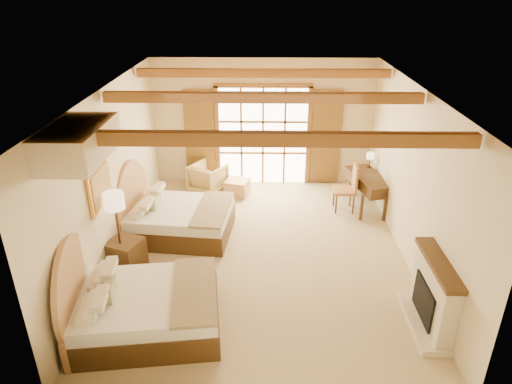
{
  "coord_description": "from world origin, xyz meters",
  "views": [
    {
      "loc": [
        0.04,
        -7.63,
        4.89
      ],
      "look_at": [
        -0.11,
        0.2,
        1.22
      ],
      "focal_mm": 32.0,
      "sensor_mm": 36.0,
      "label": 1
    }
  ],
  "objects_px": {
    "bed_far": "(172,217)",
    "nightstand": "(126,257)",
    "bed_near": "(136,305)",
    "armchair": "(208,178)",
    "desk": "(368,190)"
  },
  "relations": [
    {
      "from": "bed_near",
      "to": "armchair",
      "type": "relative_size",
      "value": 2.94
    },
    {
      "from": "bed_near",
      "to": "armchair",
      "type": "height_order",
      "value": "bed_near"
    },
    {
      "from": "bed_near",
      "to": "armchair",
      "type": "bearing_deg",
      "value": 76.9
    },
    {
      "from": "nightstand",
      "to": "armchair",
      "type": "xyz_separation_m",
      "value": [
        1.08,
        3.55,
        0.03
      ]
    },
    {
      "from": "bed_near",
      "to": "nightstand",
      "type": "height_order",
      "value": "bed_near"
    },
    {
      "from": "bed_near",
      "to": "nightstand",
      "type": "xyz_separation_m",
      "value": [
        -0.57,
        1.46,
        -0.1
      ]
    },
    {
      "from": "bed_near",
      "to": "bed_far",
      "type": "relative_size",
      "value": 1.05
    },
    {
      "from": "bed_near",
      "to": "desk",
      "type": "height_order",
      "value": "bed_near"
    },
    {
      "from": "bed_near",
      "to": "nightstand",
      "type": "relative_size",
      "value": 3.54
    },
    {
      "from": "bed_far",
      "to": "nightstand",
      "type": "xyz_separation_m",
      "value": [
        -0.58,
        -1.4,
        -0.08
      ]
    },
    {
      "from": "armchair",
      "to": "desk",
      "type": "relative_size",
      "value": 0.51
    },
    {
      "from": "armchair",
      "to": "desk",
      "type": "distance_m",
      "value": 3.91
    },
    {
      "from": "bed_near",
      "to": "bed_far",
      "type": "bearing_deg",
      "value": 82.46
    },
    {
      "from": "bed_near",
      "to": "desk",
      "type": "relative_size",
      "value": 1.5
    },
    {
      "from": "bed_far",
      "to": "armchair",
      "type": "relative_size",
      "value": 2.8
    }
  ]
}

